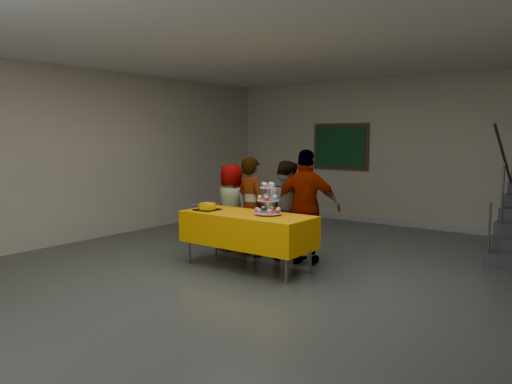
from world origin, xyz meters
The scene contains 9 objects.
room_shell centered at (0.00, 0.02, 2.13)m, with size 10.00×10.04×3.02m.
bake_table centered at (-0.55, 0.53, 0.56)m, with size 1.88×0.78×0.77m.
cupcake_stand centered at (-0.25, 0.60, 0.94)m, with size 0.38×0.38×0.44m.
bear_cake centered at (-1.20, 0.43, 0.83)m, with size 0.32×0.36×0.12m.
schoolchild_a centered at (-1.46, 1.29, 0.69)m, with size 0.68×0.44×1.39m, color #5B5B64.
schoolchild_b centered at (-0.97, 1.17, 0.76)m, with size 0.55×0.36×1.52m, color slate.
schoolchild_c centered at (-0.42, 1.29, 0.74)m, with size 0.72×0.56×1.47m, color slate.
schoolchild_d centered at (-0.02, 1.23, 0.82)m, with size 0.96×0.40×1.65m, color slate.
noticeboard centered at (-1.42, 4.96, 1.60)m, with size 1.30×0.05×1.00m.
Camera 1 is at (3.61, -4.83, 1.84)m, focal length 35.00 mm.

